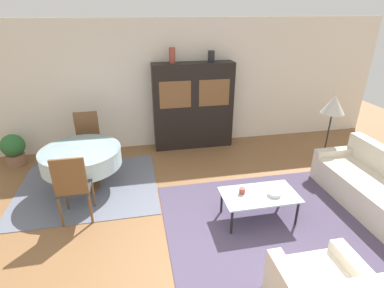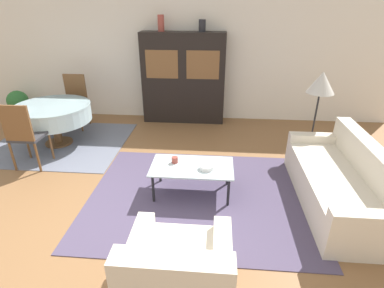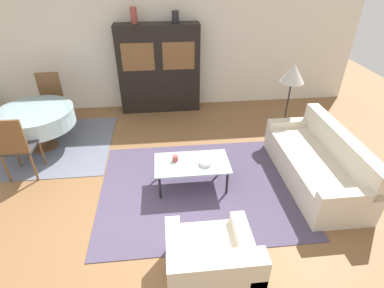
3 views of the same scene
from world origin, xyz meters
name	(u,v)px [view 3 (image 3 of 3)]	position (x,y,z in m)	size (l,w,h in m)	color
ground_plane	(120,221)	(0.00, 0.00, 0.00)	(14.00, 14.00, 0.00)	brown
wall_back	(128,47)	(0.00, 3.63, 1.35)	(10.00, 0.06, 2.70)	silver
area_rug	(199,187)	(1.14, 0.56, 0.01)	(2.95, 2.36, 0.01)	#4C425B
dining_rug	(46,146)	(-1.53, 2.02, 0.01)	(2.35, 2.02, 0.01)	slate
couch	(317,164)	(2.95, 0.57, 0.30)	(0.86, 2.04, 0.83)	beige
armchair	(211,266)	(1.06, -1.01, 0.30)	(0.89, 0.87, 0.80)	beige
coffee_table	(192,165)	(1.03, 0.63, 0.39)	(1.09, 0.61, 0.42)	black
display_cabinet	(159,69)	(0.62, 3.39, 0.93)	(1.71, 0.39, 1.85)	black
dining_table	(36,118)	(-1.56, 2.00, 0.60)	(1.30, 1.30, 0.74)	brown
dining_chair_near	(16,145)	(-1.56, 1.12, 0.60)	(0.44, 0.44, 1.06)	brown
dining_chair_far	(50,97)	(-1.56, 2.87, 0.60)	(0.44, 0.44, 1.06)	brown
floor_lamp	(293,76)	(2.93, 1.92, 1.21)	(0.42, 0.42, 1.43)	black
cup	(175,158)	(0.80, 0.70, 0.47)	(0.08, 0.08, 0.08)	#9E4238
bowl	(206,163)	(1.23, 0.57, 0.45)	(0.18, 0.18, 0.06)	white
vase_tall	(134,15)	(0.19, 3.39, 2.00)	(0.13, 0.13, 0.30)	#9E4238
vase_short	(175,17)	(1.00, 3.39, 1.96)	(0.14, 0.14, 0.22)	#232328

